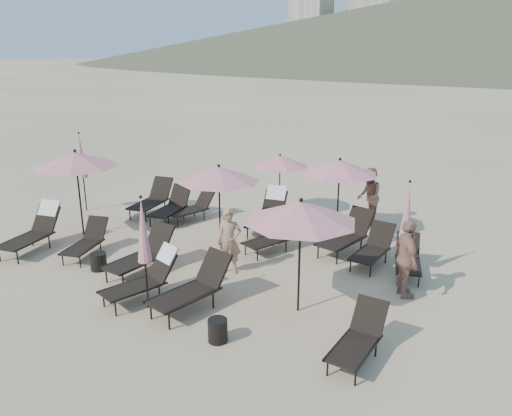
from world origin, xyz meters
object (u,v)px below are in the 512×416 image
Objects in this scene: lounger_6 at (152,199)px; umbrella_open_4 at (340,167)px; lounger_13 at (347,234)px; umbrella_closed_2 at (81,156)px; lounger_8 at (269,212)px; lounger_3 at (146,277)px; lounger_9 at (273,236)px; umbrella_open_0 at (76,160)px; lounger_5 at (359,338)px; umbrella_open_1 at (219,174)px; lounger_10 at (373,248)px; beachgoer_a at (229,242)px; lounger_2 at (142,254)px; lounger_12 at (193,207)px; side_table_1 at (218,330)px; umbrella_open_2 at (301,212)px; lounger_1 at (86,241)px; beachgoer_b at (369,197)px; lounger_7 at (171,206)px; lounger_11 at (408,258)px; side_table_0 at (98,262)px; lounger_4 at (193,287)px; lounger_0 at (34,229)px; umbrella_closed_1 at (407,211)px; beachgoer_c at (406,259)px; umbrella_closed_0 at (143,231)px.

lounger_6 is 6.29m from umbrella_open_4.
lounger_13 is 8.93m from umbrella_closed_2.
lounger_3 is at bearing -100.61° from lounger_8.
umbrella_open_0 is (-5.24, -1.98, 1.79)m from lounger_9.
umbrella_open_1 reaches higher than lounger_5.
beachgoer_a reaches higher than lounger_10.
lounger_2 reaches higher than lounger_12.
side_table_1 is at bearing -52.91° from umbrella_open_1.
side_table_1 is at bearing 1.83° from lounger_3.
lounger_8 is at bearing 129.32° from umbrella_open_2.
lounger_1 is 3.10m from lounger_3.
umbrella_closed_2 reaches higher than umbrella_open_4.
lounger_7 is at bearing -86.46° from beachgoer_b.
side_table_0 is at bearing -167.61° from lounger_11.
lounger_4 reaches higher than lounger_10.
lounger_0 reaches higher than lounger_13.
umbrella_closed_2 reaches higher than lounger_7.
lounger_9 is 4.01× the size of side_table_0.
lounger_13 is at bearing -8.99° from lounger_6.
umbrella_closed_1 is (4.64, 0.95, -0.42)m from umbrella_open_1.
lounger_8 is 3.56m from lounger_10.
umbrella_open_1 is 0.88× the size of umbrella_closed_2.
side_table_0 is (0.58, -4.16, -0.22)m from lounger_12.
lounger_0 is 5.48m from beachgoer_a.
lounger_1 is at bearing -137.45° from umbrella_open_1.
lounger_1 is at bearing -179.69° from lounger_4.
lounger_5 is 2.51m from side_table_1.
beachgoer_c is at bearing 7.47° from lounger_9.
umbrella_open_0 is at bearing -142.39° from lounger_9.
lounger_7 is 3.22m from umbrella_open_0.
beachgoer_c reaches higher than lounger_4.
umbrella_open_2 is (3.98, 0.46, 1.63)m from lounger_2.
umbrella_open_0 is 8.57m from beachgoer_b.
lounger_7 is (-0.19, 3.38, 0.05)m from lounger_1.
lounger_2 reaches higher than lounger_5.
umbrella_open_2 is at bearing 100.96° from beachgoer_c.
lounger_6 is 4.10m from lounger_8.
umbrella_open_0 reaches higher than lounger_1.
lounger_4 reaches higher than lounger_12.
lounger_10 is 3.10m from beachgoer_b.
umbrella_open_1 is 0.96× the size of umbrella_closed_0.
umbrella_closed_2 reaches higher than lounger_9.
umbrella_open_4 is at bearing 33.31° from beachgoer_a.
lounger_4 is (2.15, -0.66, 0.00)m from lounger_2.
side_table_1 is at bearing -20.73° from lounger_2.
lounger_2 is 1.14× the size of lounger_10.
lounger_0 is at bearing 177.05° from lounger_1.
beachgoer_c is (1.58, 1.82, -1.25)m from umbrella_open_2.
umbrella_closed_0 is at bearing -149.89° from lounger_11.
lounger_12 reaches higher than lounger_1.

